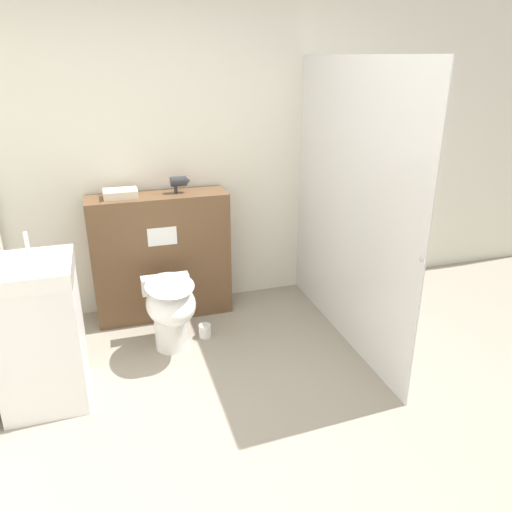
% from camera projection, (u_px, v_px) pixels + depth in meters
% --- Properties ---
extents(ground_plane, '(12.00, 12.00, 0.00)m').
position_uv_depth(ground_plane, '(278.00, 444.00, 2.77)').
color(ground_plane, '#9E9384').
extents(wall_back, '(8.00, 0.06, 2.50)m').
position_uv_depth(wall_back, '(200.00, 156.00, 4.02)').
color(wall_back, silver).
rests_on(wall_back, ground_plane).
extents(partition_panel, '(1.07, 0.33, 1.01)m').
position_uv_depth(partition_panel, '(162.00, 256.00, 4.00)').
color(partition_panel, brown).
rests_on(partition_panel, ground_plane).
extents(shower_glass, '(0.04, 1.83, 2.01)m').
position_uv_depth(shower_glass, '(349.00, 208.00, 3.50)').
color(shower_glass, silver).
rests_on(shower_glass, ground_plane).
extents(toilet, '(0.35, 0.56, 0.55)m').
position_uv_depth(toilet, '(170.00, 308.00, 3.53)').
color(toilet, white).
rests_on(toilet, ground_plane).
extents(sink_vanity, '(0.48, 0.50, 1.06)m').
position_uv_depth(sink_vanity, '(39.00, 334.00, 2.97)').
color(sink_vanity, white).
rests_on(sink_vanity, ground_plane).
extents(hair_drier, '(0.15, 0.08, 0.13)m').
position_uv_depth(hair_drier, '(180.00, 182.00, 3.84)').
color(hair_drier, '#2D2D33').
rests_on(hair_drier, partition_panel).
extents(folded_towel, '(0.25, 0.18, 0.06)m').
position_uv_depth(folded_towel, '(120.00, 194.00, 3.73)').
color(folded_towel, beige).
rests_on(folded_towel, partition_panel).
extents(spare_toilet_roll, '(0.09, 0.09, 0.10)m').
position_uv_depth(spare_toilet_roll, '(205.00, 331.00, 3.81)').
color(spare_toilet_roll, white).
rests_on(spare_toilet_roll, ground_plane).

